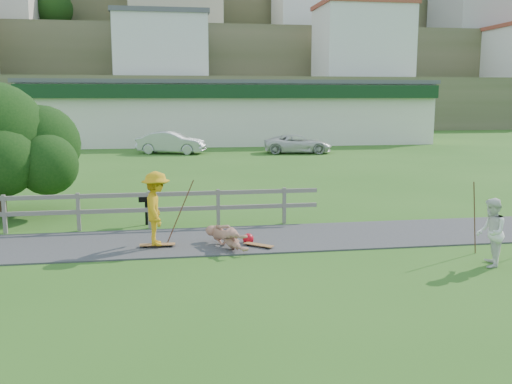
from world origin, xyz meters
TOP-DOWN VIEW (x-y plane):
  - ground at (0.00, 0.00)m, footprint 260.00×260.00m
  - path at (0.00, 1.50)m, footprint 34.00×3.00m
  - fence at (-4.62, 3.30)m, footprint 15.05×0.10m
  - strip_mall at (4.00, 34.94)m, footprint 32.50×10.75m
  - hillside at (0.00, 91.31)m, footprint 220.00×67.00m
  - skater_rider at (-1.77, 1.00)m, footprint 0.74×1.23m
  - skater_fallen at (-0.03, 0.69)m, footprint 1.73×1.05m
  - spectator_a at (5.67, -1.76)m, footprint 0.88×0.95m
  - car_silver at (-1.05, 25.65)m, footprint 4.81×2.88m
  - car_white at (7.47, 24.57)m, footprint 4.82×2.69m
  - bbq at (-2.11, 3.79)m, footprint 0.45×0.35m
  - longboard_rider at (-1.77, 1.00)m, footprint 0.89×0.23m
  - longboard_fallen at (0.77, 0.59)m, footprint 0.74×0.67m
  - helmet at (0.57, 1.04)m, footprint 0.29×0.29m
  - pole_rider at (-1.17, 1.40)m, footprint 0.03×0.03m
  - pole_spec_left at (5.87, -0.72)m, footprint 0.03×0.03m

SIDE VIEW (x-z plane):
  - ground at x=0.00m, z-range 0.00..0.00m
  - path at x=0.00m, z-range 0.00..0.04m
  - longboard_fallen at x=0.77m, z-range 0.00..0.09m
  - longboard_rider at x=-1.77m, z-range 0.00..0.10m
  - helmet at x=0.57m, z-range 0.00..0.29m
  - skater_fallen at x=-0.03m, z-range 0.00..0.62m
  - bbq at x=-2.11m, z-range 0.00..0.95m
  - car_white at x=7.47m, z-range 0.00..1.27m
  - fence at x=-4.62m, z-range 0.17..1.27m
  - car_silver at x=-1.05m, z-range 0.00..1.50m
  - spectator_a at x=5.67m, z-range 0.00..1.56m
  - pole_spec_left at x=5.87m, z-range 0.00..1.79m
  - pole_rider at x=-1.17m, z-range 0.00..1.82m
  - skater_rider at x=-1.77m, z-range 0.00..1.86m
  - strip_mall at x=4.00m, z-range 0.03..5.13m
  - hillside at x=0.00m, z-range -9.34..38.16m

